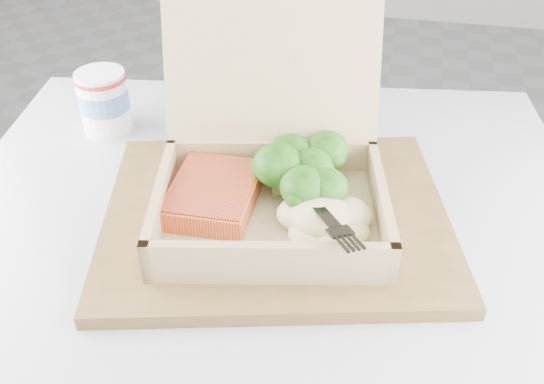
% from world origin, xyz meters
% --- Properties ---
extents(floor, '(4.00, 4.00, 0.00)m').
position_xyz_m(floor, '(0.00, 0.00, 0.00)').
color(floor, gray).
rests_on(floor, ground).
extents(cafe_table, '(0.85, 0.85, 0.71)m').
position_xyz_m(cafe_table, '(0.11, -0.61, 0.53)').
color(cafe_table, black).
rests_on(cafe_table, floor).
extents(serving_tray, '(0.44, 0.39, 0.02)m').
position_xyz_m(serving_tray, '(0.12, -0.57, 0.72)').
color(serving_tray, brown).
rests_on(serving_tray, cafe_table).
extents(takeout_container, '(0.29, 0.30, 0.22)m').
position_xyz_m(takeout_container, '(0.11, -0.55, 0.78)').
color(takeout_container, tan).
rests_on(takeout_container, serving_tray).
extents(salmon_fillet, '(0.09, 0.12, 0.02)m').
position_xyz_m(salmon_fillet, '(0.05, -0.58, 0.75)').
color(salmon_fillet, orange).
rests_on(salmon_fillet, takeout_container).
extents(broccoli_pile, '(0.13, 0.13, 0.05)m').
position_xyz_m(broccoli_pile, '(0.15, -0.54, 0.76)').
color(broccoli_pile, '#357E1C').
rests_on(broccoli_pile, takeout_container).
extents(mashed_potatoes, '(0.11, 0.09, 0.04)m').
position_xyz_m(mashed_potatoes, '(0.17, -0.60, 0.76)').
color(mashed_potatoes, '#C6BC80').
rests_on(mashed_potatoes, takeout_container).
extents(plastic_fork, '(0.09, 0.15, 0.03)m').
position_xyz_m(plastic_fork, '(0.16, -0.59, 0.77)').
color(plastic_fork, black).
rests_on(plastic_fork, mashed_potatoes).
extents(paper_cup, '(0.07, 0.07, 0.09)m').
position_xyz_m(paper_cup, '(-0.15, -0.42, 0.76)').
color(paper_cup, white).
rests_on(paper_cup, cafe_table).
extents(receipt, '(0.09, 0.16, 0.00)m').
position_xyz_m(receipt, '(0.10, -0.38, 0.71)').
color(receipt, white).
rests_on(receipt, cafe_table).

